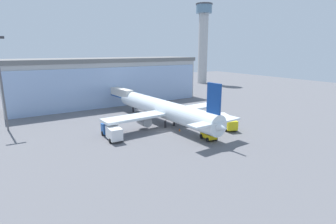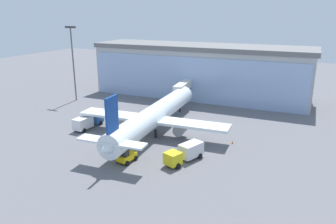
{
  "view_description": "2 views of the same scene",
  "coord_description": "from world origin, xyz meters",
  "px_view_note": "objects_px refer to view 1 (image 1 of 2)",
  "views": [
    {
      "loc": [
        -26.61,
        -45.99,
        16.7
      ],
      "look_at": [
        4.96,
        6.66,
        2.21
      ],
      "focal_mm": 28.0,
      "sensor_mm": 36.0,
      "label": 1
    },
    {
      "loc": [
        31.31,
        -49.13,
        22.97
      ],
      "look_at": [
        4.78,
        5.91,
        4.2
      ],
      "focal_mm": 35.0,
      "sensor_mm": 36.0,
      "label": 2
    }
  ],
  "objects_px": {
    "safety_cone_nose": "(180,130)",
    "catering_truck": "(112,132)",
    "pushback_tug": "(209,135)",
    "airplane": "(164,109)",
    "baggage_cart": "(209,120)",
    "control_tower": "(203,39)",
    "safety_cone_wingtip": "(212,114)",
    "jet_bridge": "(120,93)",
    "fuel_truck": "(226,121)",
    "apron_light_mast": "(1,77)"
  },
  "relations": [
    {
      "from": "airplane",
      "to": "baggage_cart",
      "type": "bearing_deg",
      "value": -116.04
    },
    {
      "from": "control_tower",
      "to": "fuel_truck",
      "type": "xyz_separation_m",
      "value": [
        -46.1,
        -67.1,
        -21.02
      ]
    },
    {
      "from": "jet_bridge",
      "to": "pushback_tug",
      "type": "bearing_deg",
      "value": -178.75
    },
    {
      "from": "airplane",
      "to": "jet_bridge",
      "type": "bearing_deg",
      "value": 2.69
    },
    {
      "from": "baggage_cart",
      "to": "safety_cone_nose",
      "type": "relative_size",
      "value": 5.61
    },
    {
      "from": "jet_bridge",
      "to": "pushback_tug",
      "type": "height_order",
      "value": "jet_bridge"
    },
    {
      "from": "catering_truck",
      "to": "pushback_tug",
      "type": "bearing_deg",
      "value": -120.56
    },
    {
      "from": "baggage_cart",
      "to": "fuel_truck",
      "type": "bearing_deg",
      "value": -162.54
    },
    {
      "from": "catering_truck",
      "to": "safety_cone_nose",
      "type": "bearing_deg",
      "value": -98.18
    },
    {
      "from": "catering_truck",
      "to": "pushback_tug",
      "type": "height_order",
      "value": "catering_truck"
    },
    {
      "from": "airplane",
      "to": "safety_cone_wingtip",
      "type": "xyz_separation_m",
      "value": [
        15.38,
        1.26,
        -3.31
      ]
    },
    {
      "from": "control_tower",
      "to": "baggage_cart",
      "type": "xyz_separation_m",
      "value": [
        -46.52,
        -62.01,
        -21.99
      ]
    },
    {
      "from": "control_tower",
      "to": "airplane",
      "type": "xyz_separation_m",
      "value": [
        -56.52,
        -58.05,
        -18.91
      ]
    },
    {
      "from": "apron_light_mast",
      "to": "baggage_cart",
      "type": "xyz_separation_m",
      "value": [
        40.93,
        -17.0,
        -10.99
      ]
    },
    {
      "from": "safety_cone_wingtip",
      "to": "airplane",
      "type": "bearing_deg",
      "value": -175.32
    },
    {
      "from": "fuel_truck",
      "to": "control_tower",
      "type": "bearing_deg",
      "value": 165.2
    },
    {
      "from": "jet_bridge",
      "to": "catering_truck",
      "type": "relative_size",
      "value": 1.61
    },
    {
      "from": "apron_light_mast",
      "to": "pushback_tug",
      "type": "distance_m",
      "value": 43.61
    },
    {
      "from": "control_tower",
      "to": "safety_cone_wingtip",
      "type": "relative_size",
      "value": 71.05
    },
    {
      "from": "baggage_cart",
      "to": "apron_light_mast",
      "type": "bearing_deg",
      "value": 80.27
    },
    {
      "from": "catering_truck",
      "to": "control_tower",
      "type": "bearing_deg",
      "value": -46.95
    },
    {
      "from": "catering_truck",
      "to": "safety_cone_wingtip",
      "type": "relative_size",
      "value": 13.39
    },
    {
      "from": "fuel_truck",
      "to": "safety_cone_nose",
      "type": "height_order",
      "value": "fuel_truck"
    },
    {
      "from": "fuel_truck",
      "to": "safety_cone_wingtip",
      "type": "distance_m",
      "value": 11.5
    },
    {
      "from": "jet_bridge",
      "to": "airplane",
      "type": "bearing_deg",
      "value": -179.43
    },
    {
      "from": "airplane",
      "to": "baggage_cart",
      "type": "height_order",
      "value": "airplane"
    },
    {
      "from": "safety_cone_nose",
      "to": "safety_cone_wingtip",
      "type": "bearing_deg",
      "value": 25.51
    },
    {
      "from": "safety_cone_nose",
      "to": "catering_truck",
      "type": "bearing_deg",
      "value": 169.99
    },
    {
      "from": "apron_light_mast",
      "to": "airplane",
      "type": "relative_size",
      "value": 0.5
    },
    {
      "from": "airplane",
      "to": "pushback_tug",
      "type": "relative_size",
      "value": 11.46
    },
    {
      "from": "fuel_truck",
      "to": "airplane",
      "type": "bearing_deg",
      "value": -111.29
    },
    {
      "from": "jet_bridge",
      "to": "apron_light_mast",
      "type": "height_order",
      "value": "apron_light_mast"
    },
    {
      "from": "catering_truck",
      "to": "fuel_truck",
      "type": "relative_size",
      "value": 0.97
    },
    {
      "from": "catering_truck",
      "to": "safety_cone_wingtip",
      "type": "height_order",
      "value": "catering_truck"
    },
    {
      "from": "jet_bridge",
      "to": "safety_cone_wingtip",
      "type": "height_order",
      "value": "jet_bridge"
    },
    {
      "from": "airplane",
      "to": "baggage_cart",
      "type": "xyz_separation_m",
      "value": [
        10.01,
        -3.96,
        -3.08
      ]
    },
    {
      "from": "airplane",
      "to": "baggage_cart",
      "type": "relative_size",
      "value": 12.59
    },
    {
      "from": "apron_light_mast",
      "to": "control_tower",
      "type": "bearing_deg",
      "value": 27.24
    },
    {
      "from": "control_tower",
      "to": "airplane",
      "type": "bearing_deg",
      "value": -134.24
    },
    {
      "from": "safety_cone_nose",
      "to": "safety_cone_wingtip",
      "type": "height_order",
      "value": "same"
    },
    {
      "from": "apron_light_mast",
      "to": "fuel_truck",
      "type": "bearing_deg",
      "value": -28.11
    },
    {
      "from": "jet_bridge",
      "to": "catering_truck",
      "type": "bearing_deg",
      "value": 149.24
    },
    {
      "from": "baggage_cart",
      "to": "safety_cone_wingtip",
      "type": "height_order",
      "value": "baggage_cart"
    },
    {
      "from": "control_tower",
      "to": "baggage_cart",
      "type": "bearing_deg",
      "value": -126.87
    },
    {
      "from": "baggage_cart",
      "to": "pushback_tug",
      "type": "xyz_separation_m",
      "value": [
        -7.91,
        -9.49,
        0.47
      ]
    },
    {
      "from": "fuel_truck",
      "to": "pushback_tug",
      "type": "height_order",
      "value": "fuel_truck"
    },
    {
      "from": "safety_cone_nose",
      "to": "apron_light_mast",
      "type": "bearing_deg",
      "value": 148.76
    },
    {
      "from": "control_tower",
      "to": "catering_truck",
      "type": "distance_m",
      "value": 95.66
    },
    {
      "from": "pushback_tug",
      "to": "safety_cone_nose",
      "type": "relative_size",
      "value": 6.16
    },
    {
      "from": "fuel_truck",
      "to": "baggage_cart",
      "type": "relative_size",
      "value": 2.47
    }
  ]
}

